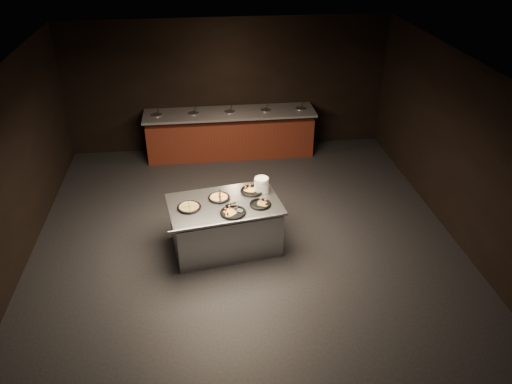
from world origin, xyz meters
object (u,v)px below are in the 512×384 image
Objects in this scene: serving_counter at (225,226)px; pan_cheese_whole at (219,197)px; plate_stack at (261,185)px; pan_veggie_whole at (189,207)px.

pan_cheese_whole is (-0.07, 0.16, 0.45)m from serving_counter.
plate_stack is 0.66× the size of pan_cheese_whole.
plate_stack is (0.63, 0.32, 0.55)m from serving_counter.
serving_counter is 5.33× the size of pan_cheese_whole.
plate_stack is at bearing 17.99° from serving_counter.
serving_counter is 0.72m from pan_veggie_whole.
plate_stack reaches higher than pan_cheese_whole.
pan_veggie_whole is (-1.18, -0.40, -0.10)m from plate_stack.
plate_stack is 0.63× the size of pan_veggie_whole.
pan_veggie_whole reaches higher than serving_counter.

